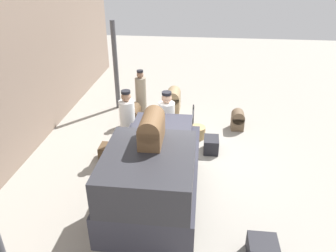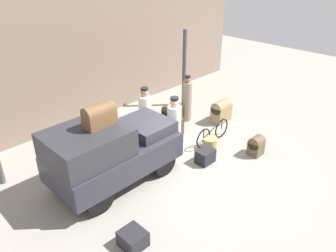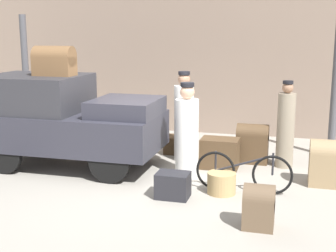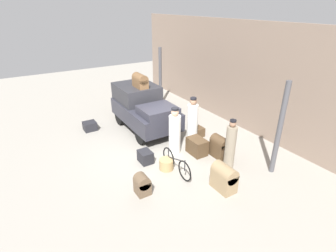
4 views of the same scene
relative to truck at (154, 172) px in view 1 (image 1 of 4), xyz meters
name	(u,v)px [view 1 (image 1 of 4)]	position (x,y,z in m)	size (l,w,h in m)	color
ground_plane	(175,161)	(1.94, -0.25, -0.99)	(30.00, 30.00, 0.00)	gray
station_building_facade	(14,76)	(1.94, 3.83, 1.26)	(16.00, 0.15, 4.50)	gray
canopy_pillar_right	(116,66)	(5.22, 2.11, 0.55)	(0.16, 0.16, 3.08)	#4C4C51
truck	(154,172)	(0.00, 0.00, 0.00)	(3.50, 1.77, 1.83)	black
bicycle	(192,122)	(3.63, -0.65, -0.65)	(1.64, 0.04, 0.72)	black
wicker_basket	(197,132)	(3.28, -0.81, -0.81)	(0.48, 0.48, 0.36)	tan
porter_with_bicycle	(141,98)	(4.26, 1.07, -0.19)	(0.35, 0.35, 1.74)	gray
conductor_in_dark_uniform	(128,126)	(2.18, 1.04, -0.13)	(0.41, 0.41, 1.88)	white
porter_carrying_trunk	(167,125)	(2.48, 0.03, -0.19)	(0.43, 0.43, 1.77)	white
trunk_wicker_pale	(109,152)	(1.89, 1.54, -0.80)	(0.47, 0.49, 0.38)	#4C3823
suitcase_black_upright	(173,100)	(5.08, 0.09, -0.56)	(0.74, 0.46, 0.83)	#937A56
suitcase_tan_flat	(211,145)	(2.54, -1.22, -0.78)	(0.54, 0.41, 0.42)	#232328
trunk_barrel_dark	(238,120)	(4.00, -2.06, -0.67)	(0.43, 0.39, 0.63)	brown
trunk_umber_medium	(262,249)	(-1.03, -2.13, -0.81)	(0.51, 0.54, 0.38)	#232328
suitcase_small_leather	(148,130)	(3.02, 0.66, -0.70)	(0.75, 0.51, 0.60)	#4C3823
trunk_large_brown	(133,117)	(3.61, 1.22, -0.57)	(0.65, 0.42, 0.82)	#4C3823
trunk_on_truck_roof	(152,128)	(-0.19, 0.00, 1.12)	(0.79, 0.41, 0.58)	brown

